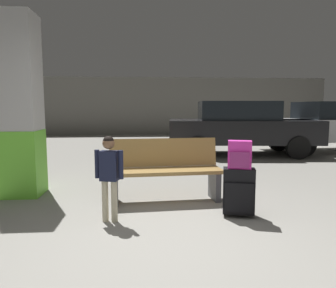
# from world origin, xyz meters

# --- Properties ---
(ground_plane) EXTENTS (18.00, 18.00, 0.10)m
(ground_plane) POSITION_xyz_m (0.00, 4.00, -0.05)
(ground_plane) COLOR gray
(garage_back_wall) EXTENTS (18.00, 0.12, 2.80)m
(garage_back_wall) POSITION_xyz_m (0.00, 12.86, 1.40)
(garage_back_wall) COLOR slate
(garage_back_wall) RESTS_ON ground_plane
(structural_pillar) EXTENTS (0.57, 0.57, 2.72)m
(structural_pillar) POSITION_xyz_m (-2.05, 1.99, 1.35)
(structural_pillar) COLOR #66C633
(structural_pillar) RESTS_ON ground_plane
(bench) EXTENTS (1.63, 0.64, 0.89)m
(bench) POSITION_xyz_m (0.11, 1.55, 0.44)
(bench) COLOR #9E7A42
(bench) RESTS_ON ground_plane
(suitcase) EXTENTS (0.42, 0.30, 0.60)m
(suitcase) POSITION_xyz_m (0.97, 0.76, 0.32)
(suitcase) COLOR black
(suitcase) RESTS_ON ground_plane
(backpack_bright) EXTENTS (0.31, 0.25, 0.34)m
(backpack_bright) POSITION_xyz_m (0.97, 0.76, 0.77)
(backpack_bright) COLOR #D833A5
(backpack_bright) RESTS_ON suitcase
(child) EXTENTS (0.34, 0.23, 1.02)m
(child) POSITION_xyz_m (-0.60, 0.70, 0.63)
(child) COLOR beige
(child) RESTS_ON ground_plane
(parked_car_near) EXTENTS (4.24, 2.10, 1.51)m
(parked_car_near) POSITION_xyz_m (2.56, 5.88, 0.81)
(parked_car_near) COLOR black
(parked_car_near) RESTS_ON ground_plane
(parked_car_side) EXTENTS (4.21, 2.02, 1.51)m
(parked_car_side) POSITION_xyz_m (5.58, 6.41, 0.81)
(parked_car_side) COLOR silver
(parked_car_side) RESTS_ON ground_plane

